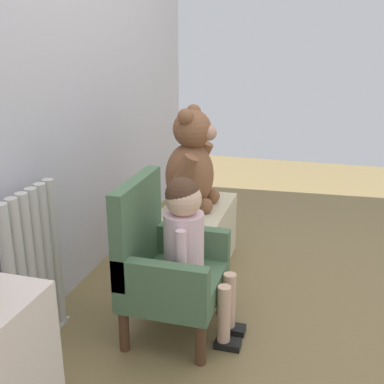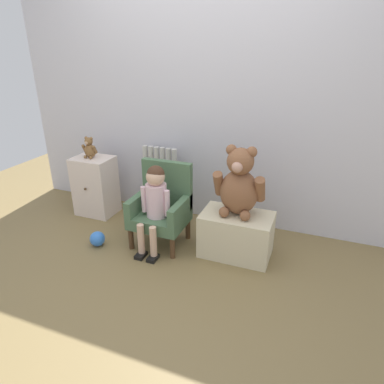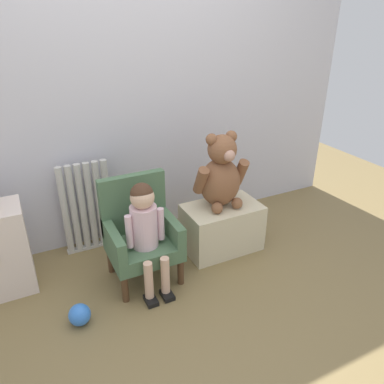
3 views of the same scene
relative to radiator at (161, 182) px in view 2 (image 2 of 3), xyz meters
name	(u,v)px [view 2 (image 2 of 3)]	position (x,y,z in m)	size (l,w,h in m)	color
ground_plane	(153,280)	(0.42, -1.00, -0.34)	(6.00, 6.00, 0.00)	olive
back_wall	(206,92)	(0.42, 0.13, 0.86)	(3.80, 0.05, 2.40)	silver
radiator	(161,182)	(0.00, 0.00, 0.00)	(0.37, 0.05, 0.69)	beige
small_dresser	(96,186)	(-0.61, -0.22, -0.05)	(0.37, 0.32, 0.58)	beige
child_armchair	(162,207)	(0.25, -0.47, -0.02)	(0.44, 0.39, 0.70)	#486847
child_figure	(155,197)	(0.25, -0.59, 0.12)	(0.25, 0.35, 0.72)	beige
low_bench	(236,234)	(0.89, -0.44, -0.16)	(0.56, 0.35, 0.36)	beige
large_teddy_bear	(239,185)	(0.88, -0.41, 0.26)	(0.40, 0.28, 0.55)	brown
small_teddy_bear	(90,149)	(-0.63, -0.22, 0.33)	(0.15, 0.10, 0.20)	brown
toy_ball	(97,239)	(-0.24, -0.75, -0.28)	(0.13, 0.13, 0.13)	#3576D7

